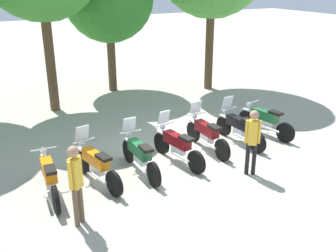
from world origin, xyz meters
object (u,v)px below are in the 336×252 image
motorcycle_1 (96,164)px  person_0 (252,137)px  motorcycle_3 (177,145)px  motorcycle_5 (239,128)px  motorcycle_6 (265,120)px  motorcycle_4 (206,134)px  person_1 (76,179)px  motorcycle_2 (139,155)px  motorcycle_0 (49,176)px

motorcycle_1 → person_0: bearing=-123.3°
motorcycle_3 → person_0: person_0 is taller
motorcycle_5 → motorcycle_6: 1.18m
motorcycle_4 → person_0: person_0 is taller
motorcycle_5 → motorcycle_4: bearing=84.0°
person_1 → motorcycle_6: bearing=-111.4°
motorcycle_2 → person_0: person_0 is taller
motorcycle_6 → motorcycle_3: bearing=86.0°
motorcycle_1 → motorcycle_6: motorcycle_1 is taller
motorcycle_3 → motorcycle_4: bearing=-83.6°
person_1 → motorcycle_4: bearing=-104.7°
motorcycle_3 → motorcycle_1: bearing=82.4°
motorcycle_0 → person_0: bearing=-102.6°
motorcycle_0 → motorcycle_5: motorcycle_5 is taller
motorcycle_1 → motorcycle_3: (2.34, 0.05, 0.00)m
motorcycle_3 → motorcycle_5: (2.35, 0.27, 0.00)m
motorcycle_2 → person_0: (2.51, -1.45, 0.53)m
motorcycle_2 → person_0: bearing=-120.7°
motorcycle_5 → motorcycle_1: bearing=90.4°
motorcycle_3 → person_1: bearing=106.9°
motorcycle_0 → motorcycle_6: bearing=-82.1°
motorcycle_2 → motorcycle_3: same height
motorcycle_2 → person_1: person_1 is taller
motorcycle_2 → motorcycle_0: bearing=90.4°
motorcycle_2 → motorcycle_3: size_ratio=1.01×
motorcycle_6 → person_0: (-2.17, -1.93, 0.55)m
motorcycle_0 → motorcycle_3: size_ratio=1.01×
motorcycle_1 → motorcycle_4: 3.54m
motorcycle_0 → motorcycle_4: size_ratio=1.00×
motorcycle_0 → motorcycle_6: size_ratio=1.01×
motorcycle_2 → motorcycle_5: 3.53m
person_0 → person_1: person_1 is taller
motorcycle_0 → motorcycle_5: 5.86m
motorcycle_4 → motorcycle_6: (2.34, 0.10, -0.01)m
motorcycle_0 → person_0: 5.08m
person_0 → motorcycle_5: bearing=6.8°
motorcycle_1 → motorcycle_2: size_ratio=0.99×
person_0 → motorcycle_6: bearing=-12.1°
motorcycle_0 → motorcycle_4: (4.68, 0.43, 0.01)m
motorcycle_1 → motorcycle_5: size_ratio=0.99×
person_0 → motorcycle_4: bearing=41.4°
motorcycle_0 → motorcycle_6: 7.04m
motorcycle_0 → motorcycle_1: size_ratio=1.01×
motorcycle_3 → motorcycle_6: motorcycle_3 is taller
motorcycle_5 → person_0: size_ratio=1.24×
motorcycle_0 → motorcycle_4: 4.70m
motorcycle_0 → motorcycle_3: bearing=-84.7°
motorcycle_0 → motorcycle_1: 1.16m
motorcycle_3 → motorcycle_6: (3.51, 0.42, -0.01)m
motorcycle_4 → motorcycle_1: bearing=95.9°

